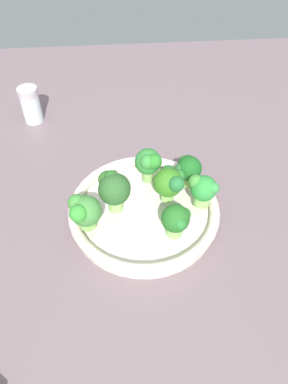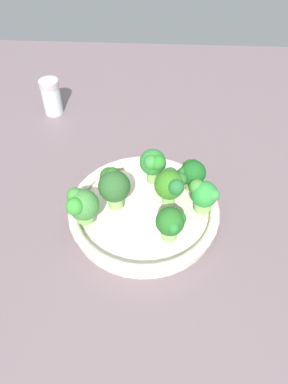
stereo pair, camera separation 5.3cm
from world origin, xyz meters
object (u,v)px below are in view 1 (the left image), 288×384
object	(u,v)px
broccoli_floret_4	(203,189)
pepper_shaker	(31,105)
broccoli_floret_3	(176,220)
broccoli_floret_1	(188,169)
bowl	(144,211)
broccoli_floret_5	(84,211)
broccoli_floret_2	(113,188)
broccoli_floret_6	(169,182)
broccoli_floret_0	(149,163)

from	to	relation	value
broccoli_floret_4	pepper_shaker	bearing A→B (deg)	136.43
broccoli_floret_3	broccoli_floret_4	distance (cm)	7.56
broccoli_floret_1	broccoli_floret_4	bearing A→B (deg)	-69.39
bowl	broccoli_floret_1	size ratio (longest dim) A/B	4.30
broccoli_floret_4	broccoli_floret_5	distance (cm)	18.52
broccoli_floret_5	pepper_shaker	bearing A→B (deg)	110.72
broccoli_floret_4	broccoli_floret_5	bearing A→B (deg)	-170.11
broccoli_floret_1	pepper_shaker	world-z (taller)	broccoli_floret_1
broccoli_floret_2	pepper_shaker	world-z (taller)	broccoli_floret_2
broccoli_floret_2	broccoli_floret_5	distance (cm)	5.70
broccoli_floret_2	broccoli_floret_6	size ratio (longest dim) A/B	1.09
broccoli_floret_3	broccoli_floret_6	world-z (taller)	broccoli_floret_6
broccoli_floret_4	broccoli_floret_6	world-z (taller)	broccoli_floret_6
broccoli_floret_4	broccoli_floret_5	xyz separation A→B (cm)	(-18.25, -3.18, 0.14)
broccoli_floret_4	broccoli_floret_2	bearing A→B (deg)	178.56
broccoli_floret_3	broccoli_floret_6	distance (cm)	7.11
broccoli_floret_5	pepper_shaker	distance (cm)	34.38
broccoli_floret_0	broccoli_floret_4	size ratio (longest dim) A/B	1.20
broccoli_floret_2	broccoli_floret_1	bearing A→B (deg)	18.74
broccoli_floret_0	broccoli_floret_5	world-z (taller)	broccoli_floret_0
broccoli_floret_0	broccoli_floret_1	size ratio (longest dim) A/B	1.15
broccoli_floret_2	broccoli_floret_6	distance (cm)	8.79
pepper_shaker	broccoli_floret_1	bearing A→B (deg)	-40.40
broccoli_floret_1	broccoli_floret_6	size ratio (longest dim) A/B	0.91
bowl	broccoli_floret_3	bearing A→B (deg)	-55.17
broccoli_floret_0	broccoli_floret_3	distance (cm)	11.75
bowl	broccoli_floret_1	xyz separation A→B (cm)	(7.50, 4.14, 4.92)
broccoli_floret_1	pepper_shaker	size ratio (longest dim) A/B	0.73
broccoli_floret_3	broccoli_floret_5	bearing A→B (deg)	169.40
bowl	broccoli_floret_0	bearing A→B (deg)	77.34
bowl	pepper_shaker	bearing A→B (deg)	126.57
broccoli_floret_2	bowl	bearing A→B (deg)	-0.21
broccoli_floret_4	broccoli_floret_6	distance (cm)	5.36
broccoli_floret_0	pepper_shaker	bearing A→B (deg)	133.96
broccoli_floret_0	bowl	bearing A→B (deg)	-102.66
broccoli_floret_2	broccoli_floret_6	bearing A→B (deg)	7.08
broccoli_floret_2	broccoli_floret_5	size ratio (longest dim) A/B	1.16
bowl	broccoli_floret_6	xyz separation A→B (cm)	(4.05, 1.10, 5.27)
broccoli_floret_2	broccoli_floret_3	bearing A→B (deg)	-34.23
broccoli_floret_3	bowl	bearing A→B (deg)	124.83
broccoli_floret_2	pepper_shaker	size ratio (longest dim) A/B	0.88
bowl	pepper_shaker	size ratio (longest dim) A/B	3.16
broccoli_floret_0	broccoli_floret_3	size ratio (longest dim) A/B	1.18
bowl	broccoli_floret_4	world-z (taller)	broccoli_floret_4
broccoli_floret_5	broccoli_floret_0	bearing A→B (deg)	40.80
broccoli_floret_3	broccoli_floret_4	xyz separation A→B (cm)	(5.02, 5.66, 0.06)
broccoli_floret_3	broccoli_floret_5	world-z (taller)	broccoli_floret_5
bowl	broccoli_floret_1	bearing A→B (deg)	28.91
broccoli_floret_0	broccoli_floret_5	size ratio (longest dim) A/B	1.11
broccoli_floret_5	broccoli_floret_6	world-z (taller)	broccoli_floret_6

